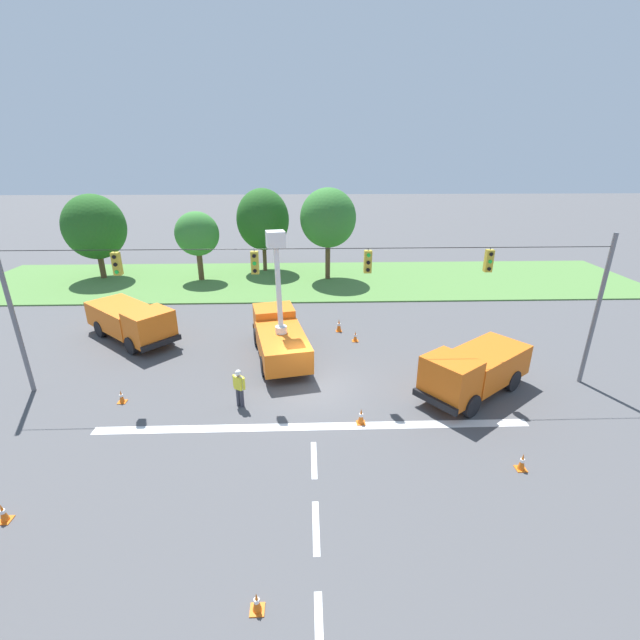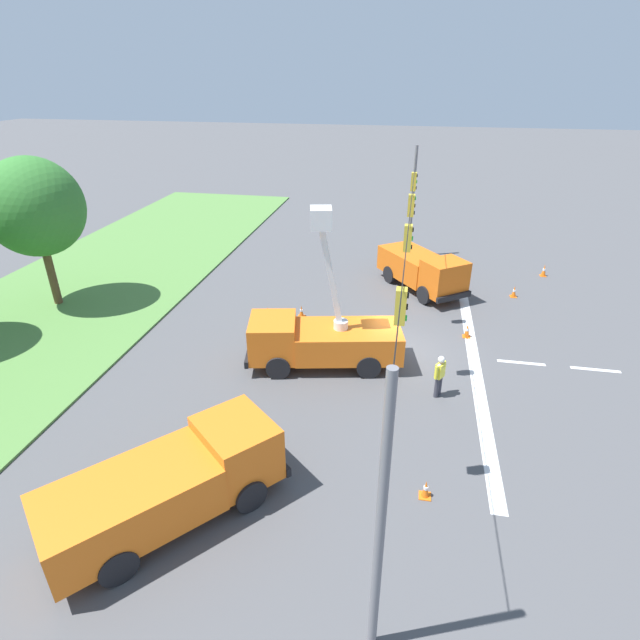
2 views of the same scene
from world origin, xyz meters
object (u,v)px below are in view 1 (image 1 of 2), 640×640
traffic_cone_lane_edge_b (355,337)px  traffic_cone_lane_edge_a (257,602)px  tree_centre (263,220)px  traffic_cone_near_bucket (361,416)px  traffic_cone_far_left (3,513)px  utility_truck_support_far (474,369)px  traffic_cone_mid_left (522,462)px  tree_east (328,218)px  tree_west (197,234)px  traffic_cone_far_right (121,397)px  road_worker (239,386)px  tree_far_west (95,227)px  traffic_cone_mid_right (339,325)px  utility_truck_bucket_lift (279,334)px  utility_truck_support_near (131,320)px

traffic_cone_lane_edge_b → traffic_cone_lane_edge_a: bearing=-104.6°
tree_centre → traffic_cone_near_bucket: 25.40m
traffic_cone_near_bucket → traffic_cone_far_left: traffic_cone_near_bucket is taller
utility_truck_support_far → traffic_cone_mid_left: utility_truck_support_far is taller
traffic_cone_mid_left → traffic_cone_far_left: bearing=-174.1°
traffic_cone_mid_left → traffic_cone_lane_edge_a: 9.92m
tree_east → traffic_cone_near_bucket: tree_east is taller
tree_west → utility_truck_support_far: tree_west is taller
traffic_cone_near_bucket → traffic_cone_far_right: (-10.43, 1.93, -0.06)m
tree_west → traffic_cone_lane_edge_b: tree_west is taller
tree_east → road_worker: (-4.81, -19.92, -4.27)m
tree_east → tree_far_west: bearing=177.5°
utility_truck_support_far → tree_west: bearing=130.8°
tree_far_west → traffic_cone_mid_right: tree_far_west is taller
tree_centre → utility_truck_bucket_lift: 18.40m
traffic_cone_mid_right → tree_far_west: bearing=147.7°
tree_west → tree_far_west: bearing=174.5°
utility_truck_support_near → tree_centre: bearing=67.2°
utility_truck_support_near → traffic_cone_mid_left: 21.33m
traffic_cone_mid_left → traffic_cone_mid_right: size_ratio=0.81×
tree_west → road_worker: (6.15, -19.94, -3.00)m
tree_west → road_worker: 21.08m
utility_truck_support_far → traffic_cone_near_bucket: 5.86m
tree_far_west → road_worker: size_ratio=4.08×
tree_east → traffic_cone_near_bucket: (0.31, -21.39, -4.93)m
traffic_cone_mid_right → traffic_cone_mid_left: bearing=-66.6°
traffic_cone_near_bucket → traffic_cone_lane_edge_a: traffic_cone_near_bucket is taller
tree_centre → traffic_cone_mid_left: size_ratio=11.51×
tree_east → utility_truck_support_near: tree_east is taller
tree_centre → traffic_cone_far_right: 23.22m
traffic_cone_mid_left → traffic_cone_near_bucket: bearing=151.2°
traffic_cone_lane_edge_b → road_worker: bearing=-130.8°
traffic_cone_far_left → utility_truck_support_near: bearing=94.7°
utility_truck_support_far → traffic_cone_far_left: size_ratio=9.63×
traffic_cone_lane_edge_a → traffic_cone_near_bucket: bearing=65.5°
traffic_cone_lane_edge_a → traffic_cone_far_left: bearing=159.3°
tree_east → traffic_cone_mid_right: tree_east is taller
tree_east → traffic_cone_far_left: 28.69m
utility_truck_bucket_lift → traffic_cone_far_right: bearing=-146.8°
tree_west → traffic_cone_lane_edge_a: 30.27m
tree_west → utility_truck_support_far: bearing=-49.2°
traffic_cone_mid_left → traffic_cone_far_right: size_ratio=1.09×
road_worker → traffic_cone_near_bucket: size_ratio=2.55×
traffic_cone_mid_right → traffic_cone_near_bucket: (0.19, -9.71, -0.06)m
utility_truck_support_far → road_worker: bearing=-176.1°
utility_truck_support_far → traffic_cone_far_right: (-15.80, -0.25, -0.96)m
tree_far_west → traffic_cone_far_right: bearing=-64.8°
tree_far_west → utility_truck_bucket_lift: bearing=-44.2°
tree_east → traffic_cone_mid_right: bearing=-89.4°
traffic_cone_lane_edge_b → traffic_cone_far_right: 12.74m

